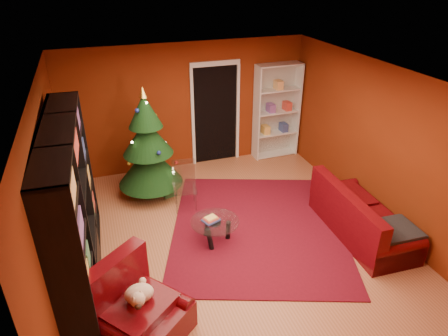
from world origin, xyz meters
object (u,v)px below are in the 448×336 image
object	(u,v)px
white_bookshelf	(277,112)
acrylic_chair	(185,189)
armchair	(141,310)
sofa	(364,212)
dog	(139,293)
gift_box_teal	(145,181)
rug	(258,227)
christmas_tree	(148,145)
gift_box_green	(168,189)
media_unit	(72,209)
coffee_table	(215,231)

from	to	relation	value
white_bookshelf	acrylic_chair	world-z (taller)	white_bookshelf
armchair	sofa	distance (m)	3.76
sofa	acrylic_chair	distance (m)	3.02
dog	gift_box_teal	bearing A→B (deg)	41.13
gift_box_teal	armchair	world-z (taller)	armchair
acrylic_chair	sofa	bearing A→B (deg)	-24.18
rug	white_bookshelf	bearing A→B (deg)	59.60
rug	acrylic_chair	distance (m)	1.45
christmas_tree	gift_box_green	world-z (taller)	christmas_tree
media_unit	gift_box_green	world-z (taller)	media_unit
armchair	acrylic_chair	distance (m)	2.77
media_unit	armchair	bearing A→B (deg)	-61.64
dog	gift_box_green	bearing A→B (deg)	33.30
media_unit	sofa	xyz separation A→B (m)	(4.29, -0.42, -0.71)
armchair	coffee_table	bearing A→B (deg)	7.19
rug	coffee_table	xyz separation A→B (m)	(-0.79, -0.12, 0.19)
white_bookshelf	dog	world-z (taller)	white_bookshelf
armchair	dog	size ratio (longest dim) A/B	2.53
rug	gift_box_green	xyz separation A→B (m)	(-1.20, 1.52, 0.11)
rug	coffee_table	bearing A→B (deg)	-171.67
armchair	acrylic_chair	world-z (taller)	acrylic_chair
armchair	coffee_table	xyz separation A→B (m)	(1.34, 1.43, -0.20)
media_unit	white_bookshelf	distance (m)	5.04
rug	dog	size ratio (longest dim) A/B	8.12
sofa	coffee_table	bearing A→B (deg)	79.03
christmas_tree	white_bookshelf	bearing A→B (deg)	15.96
christmas_tree	coffee_table	distance (m)	2.07
media_unit	christmas_tree	bearing A→B (deg)	58.35
coffee_table	acrylic_chair	distance (m)	1.13
dog	acrylic_chair	size ratio (longest dim) A/B	0.50
sofa	coffee_table	size ratio (longest dim) A/B	2.55
christmas_tree	sofa	bearing A→B (deg)	-37.56
media_unit	dog	bearing A→B (deg)	-60.09
gift_box_teal	media_unit	bearing A→B (deg)	-118.87
gift_box_green	white_bookshelf	distance (m)	2.97
christmas_tree	armchair	distance (m)	3.32
gift_box_green	white_bookshelf	xyz separation A→B (m)	(2.66, 0.97, 0.91)
rug	acrylic_chair	size ratio (longest dim) A/B	4.08
dog	sofa	size ratio (longest dim) A/B	0.21
gift_box_teal	gift_box_green	bearing A→B (deg)	-46.60
rug	gift_box_green	world-z (taller)	gift_box_green
armchair	acrylic_chair	size ratio (longest dim) A/B	1.27
dog	sofa	xyz separation A→B (m)	(3.66, 0.80, -0.17)
rug	white_bookshelf	xyz separation A→B (m)	(1.46, 2.49, 1.03)
white_bookshelf	acrylic_chair	xyz separation A→B (m)	(-2.45, -1.51, -0.64)
dog	coffee_table	world-z (taller)	dog
rug	coffee_table	world-z (taller)	coffee_table
coffee_table	christmas_tree	bearing A→B (deg)	111.67
gift_box_teal	white_bookshelf	distance (m)	3.21
gift_box_green	sofa	world-z (taller)	sofa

